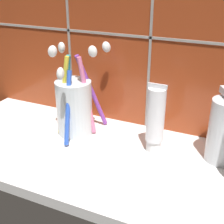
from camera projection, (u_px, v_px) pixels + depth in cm
name	position (u px, v px, depth cm)	size (l,w,h in cm)	color
sink_counter	(113.00, 160.00, 57.73)	(73.27, 28.56, 2.00)	white
tile_wall_backsplash	(145.00, 0.00, 58.19)	(83.27, 1.72, 55.72)	#933819
toothbrush_cup	(75.00, 105.00, 62.82)	(10.45, 14.56, 18.64)	silver
toothpaste_tube	(155.00, 119.00, 56.35)	(3.45, 3.29, 13.30)	white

